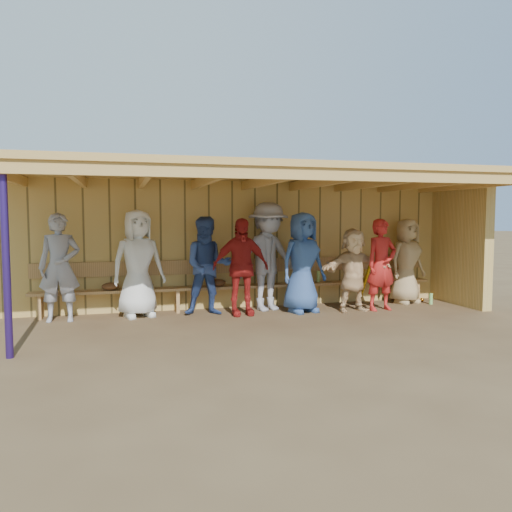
{
  "coord_description": "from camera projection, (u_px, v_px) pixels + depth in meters",
  "views": [
    {
      "loc": [
        -2.25,
        -7.97,
        1.72
      ],
      "look_at": [
        0.0,
        0.35,
        1.05
      ],
      "focal_mm": 35.0,
      "sensor_mm": 36.0,
      "label": 1
    }
  ],
  "objects": [
    {
      "name": "ground",
      "position": [
        261.0,
        320.0,
        8.39
      ],
      "size": [
        90.0,
        90.0,
        0.0
      ],
      "primitive_type": "plane",
      "color": "brown",
      "rests_on": "ground"
    },
    {
      "name": "player_a",
      "position": [
        60.0,
        267.0,
        8.19
      ],
      "size": [
        0.68,
        0.46,
        1.8
      ],
      "primitive_type": "imported",
      "rotation": [
        0.0,
        0.0,
        -0.05
      ],
      "color": "#92939A",
      "rests_on": "ground"
    },
    {
      "name": "bench",
      "position": [
        245.0,
        280.0,
        9.42
      ],
      "size": [
        7.6,
        0.34,
        0.93
      ],
      "color": "tan",
      "rests_on": "ground"
    },
    {
      "name": "player_b",
      "position": [
        138.0,
        263.0,
        8.58
      ],
      "size": [
        1.04,
        0.82,
        1.86
      ],
      "primitive_type": "imported",
      "rotation": [
        0.0,
        0.0,
        0.28
      ],
      "color": "white",
      "rests_on": "ground"
    },
    {
      "name": "player_extra",
      "position": [
        303.0,
        262.0,
        9.0
      ],
      "size": [
        1.0,
        0.78,
        1.81
      ],
      "primitive_type": "imported",
      "rotation": [
        0.0,
        0.0,
        0.25
      ],
      "color": "#33528C",
      "rests_on": "ground"
    },
    {
      "name": "dugout_equipment",
      "position": [
        205.0,
        285.0,
        9.09
      ],
      "size": [
        6.29,
        0.62,
        0.8
      ],
      "color": "gold",
      "rests_on": "ground"
    },
    {
      "name": "player_g",
      "position": [
        381.0,
        265.0,
        9.2
      ],
      "size": [
        0.66,
        0.47,
        1.69
      ],
      "primitive_type": "imported",
      "rotation": [
        0.0,
        0.0,
        0.11
      ],
      "color": "red",
      "rests_on": "ground"
    },
    {
      "name": "player_e",
      "position": [
        268.0,
        257.0,
        9.18
      ],
      "size": [
        1.44,
        1.08,
        1.99
      ],
      "primitive_type": "imported",
      "rotation": [
        0.0,
        0.0,
        0.29
      ],
      "color": "#97979F",
      "rests_on": "ground"
    },
    {
      "name": "player_d",
      "position": [
        241.0,
        267.0,
        8.73
      ],
      "size": [
        1.02,
        0.46,
        1.71
      ],
      "primitive_type": "imported",
      "rotation": [
        0.0,
        0.0,
        0.05
      ],
      "color": "#A91E1B",
      "rests_on": "ground"
    },
    {
      "name": "dugout_structure",
      "position": [
        272.0,
        219.0,
        9.02
      ],
      "size": [
        8.8,
        3.2,
        2.5
      ],
      "color": "tan",
      "rests_on": "ground"
    },
    {
      "name": "player_h",
      "position": [
        407.0,
        261.0,
        9.95
      ],
      "size": [
        0.94,
        0.73,
        1.69
      ],
      "primitive_type": "imported",
      "rotation": [
        0.0,
        0.0,
        0.26
      ],
      "color": "tan",
      "rests_on": "ground"
    },
    {
      "name": "player_c",
      "position": [
        208.0,
        266.0,
        8.77
      ],
      "size": [
        0.92,
        0.76,
        1.73
      ],
      "primitive_type": "imported",
      "rotation": [
        0.0,
        0.0,
        -0.12
      ],
      "color": "#2F4682",
      "rests_on": "ground"
    },
    {
      "name": "player_f",
      "position": [
        353.0,
        270.0,
        9.09
      ],
      "size": [
        1.45,
        0.59,
        1.53
      ],
      "primitive_type": "imported",
      "rotation": [
        0.0,
        0.0,
        0.1
      ],
      "color": "#E0B47E",
      "rests_on": "ground"
    }
  ]
}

